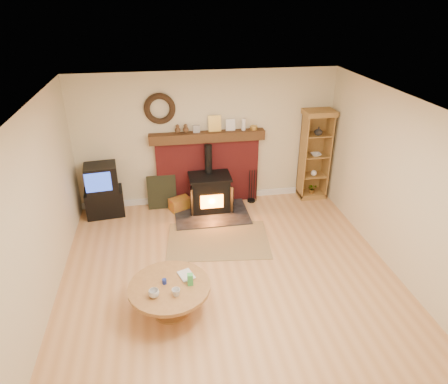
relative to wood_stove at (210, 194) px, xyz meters
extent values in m
plane|color=tan|center=(0.01, -2.27, -0.36)|extent=(5.50, 5.50, 0.00)
cube|color=beige|center=(0.01, 0.48, 0.94)|extent=(5.00, 0.02, 2.60)
cube|color=beige|center=(-2.49, -2.27, 0.94)|extent=(0.02, 5.50, 2.60)
cube|color=beige|center=(2.51, -2.27, 0.94)|extent=(0.02, 5.50, 2.60)
cube|color=white|center=(0.01, -2.27, 2.24)|extent=(5.00, 5.50, 0.02)
cube|color=white|center=(0.01, 0.46, -0.30)|extent=(5.00, 0.04, 0.12)
torus|color=black|center=(-0.84, 0.42, 1.59)|extent=(0.57, 0.11, 0.57)
cube|color=maroon|center=(0.01, 0.40, 0.29)|extent=(2.00, 0.15, 1.30)
cube|color=#3A2612|center=(0.01, 0.37, 1.03)|extent=(2.20, 0.22, 0.18)
cube|color=#999999|center=(-0.19, 0.38, 1.19)|extent=(0.13, 0.05, 0.14)
cube|color=gold|center=(0.16, 0.40, 1.27)|extent=(0.24, 0.06, 0.30)
cube|color=white|center=(0.46, 0.40, 1.23)|extent=(0.18, 0.05, 0.22)
cylinder|color=white|center=(0.71, 0.38, 1.23)|extent=(0.08, 0.08, 0.22)
cylinder|color=gold|center=(0.91, 0.38, 1.16)|extent=(0.14, 0.14, 0.07)
cube|color=black|center=(0.00, -0.17, -0.34)|extent=(1.40, 1.00, 0.03)
cube|color=black|center=(0.00, 0.03, 0.00)|extent=(0.71, 0.51, 0.66)
cube|color=black|center=(0.00, 0.03, 0.36)|extent=(0.79, 0.56, 0.04)
cylinder|color=black|center=(0.00, 0.18, 0.66)|extent=(0.14, 0.14, 0.56)
cube|color=orange|center=(0.00, -0.24, -0.04)|extent=(0.43, 0.02, 0.27)
cube|color=black|center=(-0.33, -0.18, -0.02)|extent=(0.17, 0.23, 0.53)
cube|color=black|center=(0.33, -0.18, -0.02)|extent=(0.17, 0.23, 0.53)
cube|color=brown|center=(-0.01, -1.08, -0.35)|extent=(1.84, 1.37, 0.01)
cube|color=black|center=(-2.00, 0.20, -0.10)|extent=(0.74, 0.55, 0.51)
cube|color=black|center=(-2.00, 0.20, 0.41)|extent=(0.62, 0.54, 0.51)
cube|color=#203DAF|center=(-2.03, -0.05, 0.43)|extent=(0.46, 0.06, 0.37)
cube|color=olive|center=(2.16, 0.26, -0.31)|extent=(0.53, 0.39, 0.10)
cube|color=olive|center=(2.16, 0.44, 0.54)|extent=(0.53, 0.02, 1.69)
cube|color=olive|center=(1.90, 0.26, 0.54)|extent=(0.02, 0.39, 1.69)
cube|color=olive|center=(2.41, 0.26, 0.54)|extent=(0.02, 0.39, 1.69)
cube|color=olive|center=(2.16, 0.26, 1.43)|extent=(0.59, 0.43, 0.10)
cube|color=olive|center=(2.16, 0.26, 0.12)|extent=(0.49, 0.35, 0.02)
cube|color=olive|center=(2.16, 0.26, 0.56)|extent=(0.49, 0.35, 0.02)
cube|color=olive|center=(2.16, 0.26, 0.99)|extent=(0.49, 0.35, 0.02)
imported|color=white|center=(2.16, 0.21, 1.08)|extent=(0.16, 0.16, 0.17)
imported|color=white|center=(2.16, 0.21, 0.59)|extent=(0.21, 0.21, 0.05)
sphere|color=white|center=(2.16, 0.21, 0.19)|extent=(0.12, 0.12, 0.12)
imported|color=green|center=(2.16, 0.21, -0.16)|extent=(0.18, 0.16, 0.20)
cube|color=gold|center=(-0.58, 0.13, -0.23)|extent=(0.46, 0.39, 0.25)
cube|color=black|center=(-0.92, 0.28, -0.02)|extent=(0.56, 0.15, 0.67)
cylinder|color=black|center=(0.87, 0.23, -0.34)|extent=(0.16, 0.16, 0.04)
cylinder|color=black|center=(0.82, 0.23, -0.01)|extent=(0.02, 0.02, 0.70)
cylinder|color=black|center=(0.87, 0.23, -0.01)|extent=(0.02, 0.02, 0.70)
cylinder|color=black|center=(0.92, 0.23, -0.01)|extent=(0.02, 0.02, 0.70)
cylinder|color=black|center=(0.97, 0.23, -0.01)|extent=(0.02, 0.02, 0.70)
cylinder|color=brown|center=(-0.89, -2.68, -0.34)|extent=(0.47, 0.47, 0.03)
cylinder|color=brown|center=(-0.89, -2.68, -0.14)|extent=(0.17, 0.17, 0.38)
cylinder|color=brown|center=(-0.89, -2.68, 0.07)|extent=(1.07, 1.07, 0.05)
imported|color=white|center=(-1.09, -2.86, 0.15)|extent=(0.13, 0.13, 0.10)
imported|color=white|center=(-0.82, -2.88, 0.15)|extent=(0.11, 0.11, 0.10)
imported|color=#4C331E|center=(-0.75, -2.55, 0.11)|extent=(0.18, 0.24, 0.02)
cylinder|color=navy|center=(-0.95, -2.63, 0.13)|extent=(0.06, 0.06, 0.07)
cube|color=green|center=(-0.62, -2.70, 0.18)|extent=(0.07, 0.07, 0.16)
camera|label=1|loc=(-0.86, -6.79, 3.50)|focal=32.00mm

